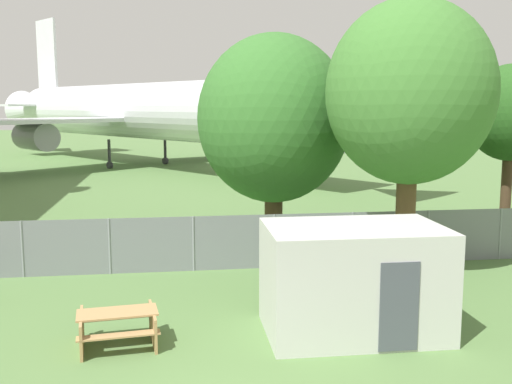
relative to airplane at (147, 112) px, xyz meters
name	(u,v)px	position (x,y,z in m)	size (l,w,h in m)	color
perimeter_fence	(194,244)	(2.57, -31.54, -3.70)	(56.07, 0.07, 1.72)	gray
airplane	(147,112)	(0.00, 0.00, 0.00)	(36.04, 43.35, 13.67)	silver
portable_cabin	(354,280)	(5.97, -37.14, -3.34)	(3.97, 2.61, 2.46)	silver
picnic_bench_near_cabin	(118,324)	(0.74, -37.21, -4.09)	(1.85, 1.59, 0.76)	tan
tree_near_hangar	(410,93)	(9.08, -32.38, 0.91)	(5.07, 5.07, 8.30)	brown
tree_left_of_cabin	(274,119)	(5.66, -28.13, 0.05)	(5.57, 5.57, 7.70)	#4C3823
tree_behind_benches	(511,114)	(14.60, -28.66, 0.23)	(3.30, 3.30, 6.65)	#4C3823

